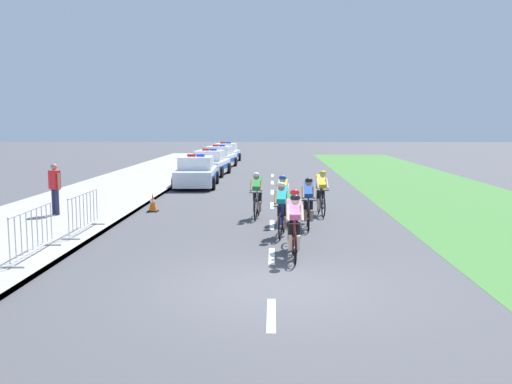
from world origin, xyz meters
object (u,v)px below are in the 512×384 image
Objects in this scene: cyclist_third at (282,208)px; police_car_furthest at (226,153)px; crowd_barrier_middle at (84,213)px; traffic_cone_near at (153,203)px; cyclist_second at (293,218)px; spectator_closest at (55,185)px; cyclist_seventh at (257,194)px; cyclist_sixth at (321,192)px; police_car_third at (219,158)px; crowd_barrier_front at (32,233)px; cyclist_fourth at (308,202)px; police_car_second at (210,164)px; cyclist_lead at (294,225)px; cyclist_fifth at (283,198)px; police_car_nearest at (196,173)px.

cyclist_third is 29.07m from police_car_furthest.
crowd_barrier_middle is 3.63× the size of traffic_cone_near.
cyclist_second and cyclist_third have the same top height.
spectator_closest is (-7.33, 2.63, 0.30)m from cyclist_third.
cyclist_seventh is at bearing 32.84° from crowd_barrier_middle.
cyclist_second is 7.41m from traffic_cone_near.
crowd_barrier_middle reaches higher than traffic_cone_near.
cyclist_third is at bearing -111.03° from cyclist_sixth.
crowd_barrier_middle is at bearing -178.77° from cyclist_third.
police_car_third reaches higher than cyclist_sixth.
crowd_barrier_middle is 3.35m from spectator_closest.
cyclist_third is at bearing -42.67° from traffic_cone_near.
cyclist_seventh is at bearing -82.94° from police_car_furthest.
crowd_barrier_front is (-1.68, -26.25, -0.03)m from police_car_third.
cyclist_fourth is at bearing -103.77° from cyclist_sixth.
police_car_third reaches higher than traffic_cone_near.
police_car_second is at bearing 85.26° from crowd_barrier_middle.
cyclist_second is 1.00× the size of cyclist_third.
cyclist_lead is 4.48m from cyclist_fifth.
police_car_third is (-4.22, 25.86, -0.11)m from cyclist_lead.
cyclist_third is at bearing 1.23° from crowd_barrier_middle.
spectator_closest is (-3.35, -20.69, 0.40)m from police_car_third.
cyclist_lead and cyclist_fourth have the same top height.
cyclist_third is 12.41m from police_car_nearest.
police_car_furthest is at bearing 82.70° from spectator_closest.
cyclist_seventh is 0.38× the size of police_car_furthest.
police_car_nearest is 11.97m from crowd_barrier_middle.
cyclist_third is at bearing -75.16° from cyclist_seventh.
cyclist_seventh is 0.39× the size of police_car_nearest.
cyclist_seventh is at bearing -81.07° from police_car_third.
cyclist_third is 1.00× the size of cyclist_fourth.
crowd_barrier_front is (-1.68, -31.72, -0.03)m from police_car_furthest.
police_car_furthest reaches higher than traffic_cone_near.
cyclist_seventh is at bearing -18.17° from traffic_cone_near.
police_car_second is at bearing 102.38° from cyclist_second.
spectator_closest reaches higher than cyclist_third.
police_car_nearest is 14.78m from crowd_barrier_front.
cyclist_second reaches higher than traffic_cone_near.
police_car_third reaches higher than crowd_barrier_front.
cyclist_lead is 1.00× the size of cyclist_second.
spectator_closest reaches higher than traffic_cone_near.
cyclist_fifth is at bearing -75.62° from police_car_second.
traffic_cone_near is at bearing 150.84° from cyclist_fourth.
cyclist_third and cyclist_seventh have the same top height.
cyclist_third is (-0.24, 2.54, 0.00)m from cyclist_lead.
crowd_barrier_front is (-1.68, -20.58, -0.03)m from police_car_second.
cyclist_seventh is 26.09m from police_car_furthest.
police_car_nearest is at bearing 109.90° from cyclist_seventh.
police_car_furthest is at bearing 102.00° from cyclist_sixth.
cyclist_third is 1.00× the size of cyclist_fifth.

